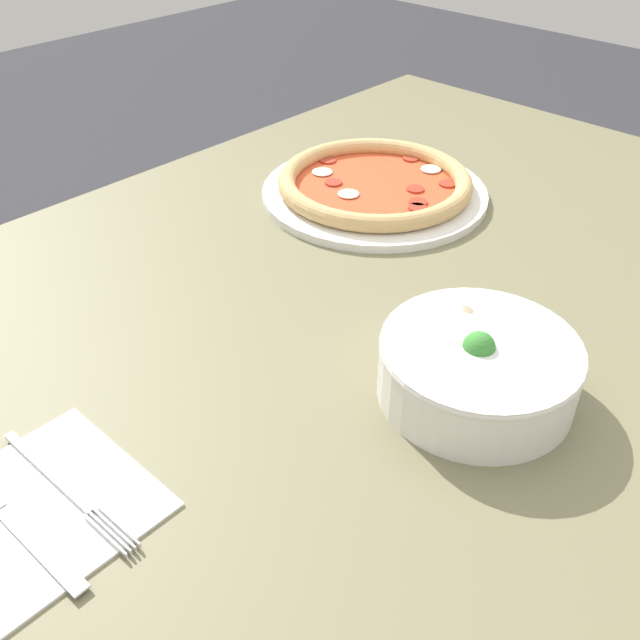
% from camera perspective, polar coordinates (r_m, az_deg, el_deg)
% --- Properties ---
extents(ground_plane, '(8.00, 8.00, 0.00)m').
position_cam_1_polar(ground_plane, '(1.43, 4.25, -23.69)').
color(ground_plane, '#333338').
extents(dining_table, '(1.37, 1.04, 0.75)m').
position_cam_1_polar(dining_table, '(0.92, 6.05, -2.59)').
color(dining_table, '#706B4C').
rests_on(dining_table, ground_plane).
extents(pizza, '(0.34, 0.34, 0.04)m').
position_cam_1_polar(pizza, '(1.09, 4.39, 10.65)').
color(pizza, white).
rests_on(pizza, dining_table).
extents(bowl, '(0.20, 0.20, 0.08)m').
position_cam_1_polar(bowl, '(0.72, 12.52, -3.57)').
color(bowl, white).
rests_on(bowl, dining_table).
extents(napkin, '(0.17, 0.17, 0.00)m').
position_cam_1_polar(napkin, '(0.67, -21.51, -13.86)').
color(napkin, white).
rests_on(napkin, dining_table).
extents(fork, '(0.02, 0.19, 0.00)m').
position_cam_1_polar(fork, '(0.67, -19.74, -12.45)').
color(fork, silver).
rests_on(fork, napkin).
extents(knife, '(0.02, 0.20, 0.01)m').
position_cam_1_polar(knife, '(0.66, -23.59, -14.14)').
color(knife, silver).
rests_on(knife, napkin).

